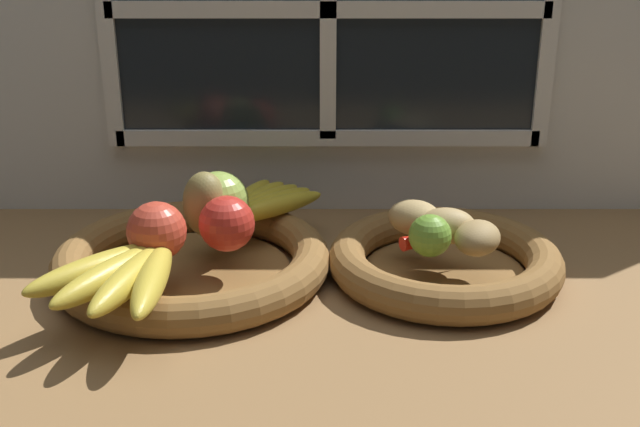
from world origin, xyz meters
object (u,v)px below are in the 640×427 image
banana_bunch_front (126,273)px  potato_oblong (417,218)px  potato_large (448,226)px  pear_brown (207,204)px  apple_red_right (228,223)px  banana_bunch_back (260,204)px  lime_near (432,236)px  chili_pepper (442,237)px  apple_green_back (220,201)px  potato_small (479,238)px  fruit_bowl_left (194,261)px  fruit_bowl_right (446,261)px  apple_red_front (158,231)px

banana_bunch_front → potato_oblong: size_ratio=2.74×
potato_large → banana_bunch_front: bearing=-161.8°
pear_brown → potato_oblong: size_ratio=1.19×
apple_red_right → banana_bunch_back: 13.15cm
banana_bunch_front → lime_near: bearing=13.6°
chili_pepper → apple_green_back: bearing=145.2°
potato_small → lime_near: size_ratio=1.29×
pear_brown → potato_small: pear_brown is taller
apple_green_back → potato_large: apple_green_back is taller
apple_green_back → potato_small: apple_green_back is taller
apple_green_back → potato_large: (29.28, -4.54, -1.64)cm
apple_green_back → potato_large: 29.67cm
fruit_bowl_left → banana_bunch_back: banana_bunch_back is taller
pear_brown → banana_bunch_front: bearing=-115.4°
banana_bunch_back → potato_oblong: bearing=-20.2°
potato_small → lime_near: (-5.92, -0.69, 0.56)cm
fruit_bowl_right → apple_red_right: apple_red_right is taller
fruit_bowl_right → potato_small: (3.27, -3.27, 4.64)cm
apple_green_back → potato_oblong: apple_green_back is taller
apple_red_right → potato_small: size_ratio=1.02×
fruit_bowl_right → banana_bunch_back: size_ratio=1.67×
apple_red_right → chili_pepper: (26.74, 1.86, -2.54)cm
potato_small → lime_near: bearing=-173.3°
apple_red_right → lime_near: size_ratio=1.32×
fruit_bowl_left → apple_green_back: apple_green_back is taller
pear_brown → chili_pepper: pear_brown is taller
apple_red_front → potato_large: apple_red_front is taller
potato_large → lime_near: lime_near is taller
fruit_bowl_left → apple_red_right: apple_red_right is taller
apple_red_front → chili_pepper: (34.83, 4.57, -2.66)cm
chili_pepper → fruit_bowl_right: bearing=-9.0°
apple_red_right → potato_large: apple_red_right is taller
potato_large → potato_oblong: 4.67cm
apple_green_back → banana_bunch_front: apple_green_back is taller
lime_near → pear_brown: bearing=167.0°
banana_bunch_back → chili_pepper: bearing=-24.3°
apple_red_right → pear_brown: size_ratio=0.81×
fruit_bowl_right → apple_red_front: bearing=-172.3°
lime_near → potato_oblong: bearing=98.6°
apple_red_right → potato_large: 27.61cm
banana_bunch_front → potato_small: size_ratio=2.92×
pear_brown → fruit_bowl_right: bearing=-4.7°
apple_green_back → lime_near: 27.99cm
banana_bunch_back → chili_pepper: banana_bunch_back is taller
fruit_bowl_left → pear_brown: size_ratio=4.11×
banana_bunch_front → lime_near: lime_near is taller
apple_red_right → banana_bunch_front: bearing=-134.8°
apple_red_front → banana_bunch_front: bearing=-106.2°
apple_red_right → chili_pepper: bearing=4.0°
lime_near → chili_pepper: lime_near is taller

